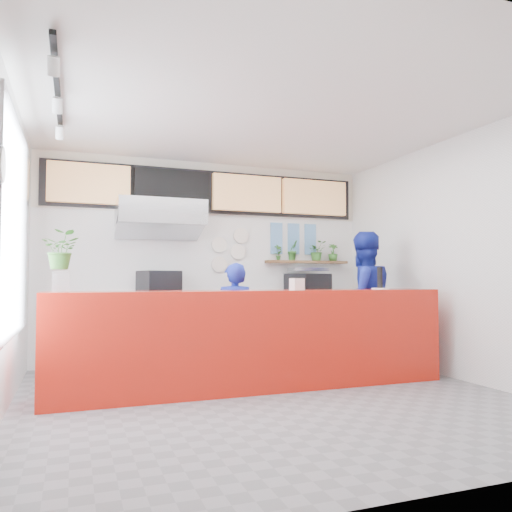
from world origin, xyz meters
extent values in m
plane|color=slate|center=(0.00, 0.00, 0.00)|extent=(5.00, 5.00, 0.00)
plane|color=silver|center=(0.00, 0.00, 3.00)|extent=(5.00, 5.00, 0.00)
plane|color=white|center=(0.00, 2.50, 1.50)|extent=(5.00, 0.00, 5.00)
plane|color=white|center=(-2.50, 0.00, 1.50)|extent=(0.00, 5.00, 5.00)
plane|color=white|center=(2.50, 0.00, 1.50)|extent=(0.00, 5.00, 5.00)
cube|color=red|center=(0.00, 0.40, 0.55)|extent=(4.50, 0.60, 1.10)
cube|color=beige|center=(0.00, 2.49, 2.60)|extent=(5.00, 0.02, 0.80)
cube|color=#B2B5BA|center=(-0.80, 2.20, 0.45)|extent=(1.80, 0.60, 0.90)
cube|color=black|center=(-0.81, 2.20, 1.12)|extent=(0.60, 0.60, 0.44)
cube|color=#B2B5BA|center=(-0.80, 2.15, 2.15)|extent=(1.20, 0.70, 0.35)
cube|color=#B2B5BA|center=(-0.80, 2.15, 1.95)|extent=(1.20, 0.69, 0.31)
cube|color=#B2B5BA|center=(1.50, 2.20, 0.45)|extent=(1.80, 0.60, 0.90)
cube|color=black|center=(1.52, 2.20, 1.10)|extent=(0.76, 0.67, 0.41)
cube|color=#B0B2B7|center=(1.52, 2.20, 1.38)|extent=(0.60, 0.45, 0.05)
cube|color=brown|center=(1.60, 2.40, 1.50)|extent=(1.40, 0.18, 0.04)
cube|color=tan|center=(-1.75, 2.38, 2.55)|extent=(1.10, 0.10, 0.55)
cube|color=black|center=(-0.59, 2.38, 2.55)|extent=(1.10, 0.10, 0.55)
cube|color=tan|center=(0.57, 2.38, 2.55)|extent=(1.10, 0.10, 0.55)
cube|color=tan|center=(1.73, 2.38, 2.55)|extent=(1.10, 0.10, 0.55)
cube|color=black|center=(0.00, 2.46, 2.55)|extent=(4.80, 0.04, 0.65)
cube|color=silver|center=(-2.47, 0.30, 1.70)|extent=(0.04, 2.20, 1.90)
cube|color=#B2B5BA|center=(-2.45, 0.30, 1.70)|extent=(0.03, 2.30, 2.00)
cylinder|color=white|center=(-2.43, -0.90, 2.05)|extent=(0.02, 0.26, 0.26)
cube|color=black|center=(-2.10, 0.00, 2.94)|extent=(0.05, 2.40, 0.04)
cylinder|color=silver|center=(0.15, 2.47, 1.75)|extent=(0.24, 0.03, 0.24)
cylinder|color=silver|center=(0.45, 2.47, 1.65)|extent=(0.24, 0.03, 0.24)
cylinder|color=silver|center=(0.15, 2.47, 1.45)|extent=(0.24, 0.03, 0.24)
cylinder|color=silver|center=(0.50, 2.47, 1.90)|extent=(0.24, 0.03, 0.24)
cube|color=#598CBF|center=(1.10, 2.48, 2.00)|extent=(0.20, 0.02, 0.25)
cube|color=#598CBF|center=(1.40, 2.48, 2.00)|extent=(0.20, 0.02, 0.25)
cube|color=#598CBF|center=(1.70, 2.48, 2.00)|extent=(0.20, 0.02, 0.25)
cube|color=#598CBF|center=(1.10, 2.48, 1.75)|extent=(0.20, 0.02, 0.25)
cube|color=#598CBF|center=(1.40, 2.48, 1.75)|extent=(0.20, 0.02, 0.25)
cube|color=#598CBF|center=(1.70, 2.48, 1.75)|extent=(0.20, 0.02, 0.25)
imported|color=navy|center=(-0.08, 0.98, 0.71)|extent=(0.59, 0.47, 1.42)
imported|color=navy|center=(1.78, 1.03, 0.94)|extent=(0.91, 0.71, 1.87)
imported|color=#2F6423|center=(1.10, 2.40, 1.65)|extent=(0.15, 0.12, 0.26)
imported|color=#2F6423|center=(1.35, 2.40, 1.68)|extent=(0.23, 0.21, 0.33)
imported|color=#2F6423|center=(1.78, 2.40, 1.68)|extent=(0.30, 0.26, 0.32)
imported|color=#2F6423|center=(2.07, 2.40, 1.66)|extent=(0.18, 0.17, 0.29)
cylinder|color=silver|center=(-2.05, 0.36, 1.20)|extent=(0.19, 0.19, 0.20)
imported|color=#2F6423|center=(-2.05, 0.36, 1.51)|extent=(0.40, 0.37, 0.38)
cube|color=white|center=(0.47, 0.33, 1.17)|extent=(0.18, 0.14, 0.13)
cylinder|color=white|center=(1.60, 0.37, 1.11)|extent=(0.27, 0.27, 0.02)
cylinder|color=black|center=(1.60, 0.37, 1.24)|extent=(0.08, 0.08, 0.26)
camera|label=1|loc=(-1.94, -4.86, 1.23)|focal=35.00mm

